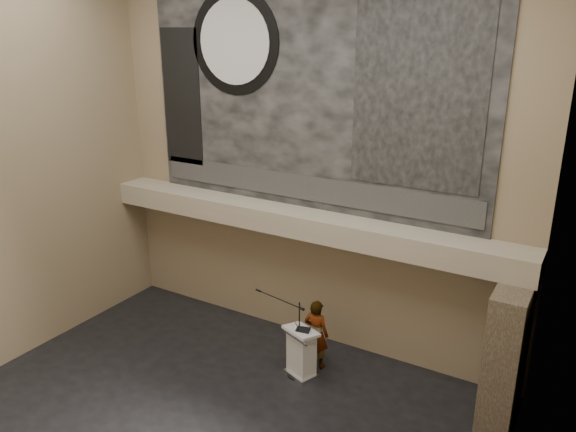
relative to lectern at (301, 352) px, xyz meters
The scene contains 18 objects.
floor 2.59m from the lectern, 108.34° to the right, with size 10.00×10.00×0.00m, color black.
wall_back 4.10m from the lectern, 116.58° to the left, with size 10.00×0.02×8.50m, color #847353.
wall_right 6.09m from the lectern, 29.79° to the right, with size 0.02×8.00×8.50m, color #847353.
soffit 2.79m from the lectern, 123.75° to the left, with size 10.00×0.80×0.50m, color gray.
sprinkler_left 3.40m from the lectern, 154.50° to the left, with size 0.04×0.04×0.06m, color #B2893D.
sprinkler_right 2.65m from the lectern, 46.05° to the left, with size 0.04×0.04×0.06m, color #B2893D.
banner 5.44m from the lectern, 117.02° to the left, with size 8.00×0.05×5.00m, color black.
banner_text_strip 3.54m from the lectern, 117.63° to the left, with size 7.76×0.02×0.55m, color #2E2E2E.
banner_clock_rim 6.85m from the lectern, 149.60° to the left, with size 2.30×2.30×0.02m, color black.
banner_clock_face 6.84m from the lectern, 149.93° to the left, with size 1.84×1.84×0.02m, color silver.
banner_building_print 5.69m from the lectern, 43.56° to the left, with size 2.60×0.02×3.60m, color black.
banner_brick_print 6.59m from the lectern, 160.05° to the left, with size 1.10×0.02×3.20m, color black.
stone_pier 4.00m from the lectern, 10.93° to the left, with size 0.60×1.40×2.70m, color #403427.
lectern is the anchor object (origin of this frame).
binder 0.57m from the lectern, 31.82° to the right, with size 0.28×0.23×0.04m, color black.
papers 0.56m from the lectern, 168.78° to the right, with size 0.19×0.27×0.01m, color white.
speaker_person 0.54m from the lectern, 78.83° to the left, with size 0.57×0.37×1.56m, color white.
mic_stand 0.31m from the lectern, 169.88° to the left, with size 1.48×0.52×1.70m.
Camera 1 is at (5.77, -6.50, 7.02)m, focal length 35.00 mm.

